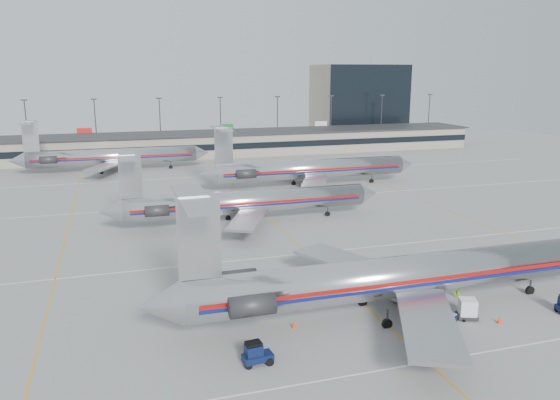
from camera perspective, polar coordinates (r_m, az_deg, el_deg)
name	(u,v)px	position (r m, az deg, el deg)	size (l,w,h in m)	color
ground	(339,281)	(61.23, 6.14, -8.45)	(260.00, 260.00, 0.00)	gray
apron_markings	(308,253)	(69.93, 2.90, -5.58)	(160.00, 0.15, 0.02)	silver
terminal	(199,144)	(153.06, -8.48, 5.82)	(162.00, 17.00, 6.25)	gray
light_mast_row	(191,120)	(166.29, -9.30, 8.25)	(163.60, 0.40, 15.28)	#38383D
distant_building	(358,101)	(199.37, 8.18, 10.22)	(30.00, 20.00, 25.00)	tan
jet_foreground	(396,276)	(53.11, 12.03, -7.81)	(49.34, 29.05, 12.91)	silver
jet_second_row	(243,202)	(82.99, -3.90, -0.21)	(43.44, 25.58, 11.37)	silver
jet_third_row	(307,169)	(109.24, 2.89, 3.25)	(45.79, 28.17, 12.52)	silver
jet_back_row	(110,157)	(132.21, -17.37, 4.36)	(44.33, 27.27, 12.12)	silver
tug_left	(256,354)	(44.66, -2.54, -15.80)	(2.49, 1.43, 1.94)	#091336
tug_center	(445,340)	(49.02, 16.85, -13.79)	(2.08, 1.17, 1.63)	#091336
cart_inner	(444,320)	(52.79, 16.81, -11.94)	(2.36, 2.05, 1.12)	#091336
cart_outer	(442,321)	(52.74, 16.61, -12.05)	(1.85, 1.37, 0.98)	#091336
uld_container	(467,309)	(54.86, 19.00, -10.69)	(2.25, 2.08, 1.92)	#2D2D30
belt_loader	(407,293)	(57.74, 13.09, -9.47)	(4.38, 2.66, 2.26)	gray
ramp_worker_near	(459,289)	(59.23, 18.17, -8.83)	(0.70, 0.46, 1.92)	#93F016
ramp_worker_far	(417,297)	(56.04, 14.14, -9.84)	(0.94, 0.73, 1.93)	#87DF15
cone_right	(499,320)	(55.14, 21.96, -11.56)	(0.47, 0.47, 0.65)	#FF3508
cone_left	(294,325)	(50.57, 1.46, -12.88)	(0.43, 0.43, 0.59)	#FF3508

